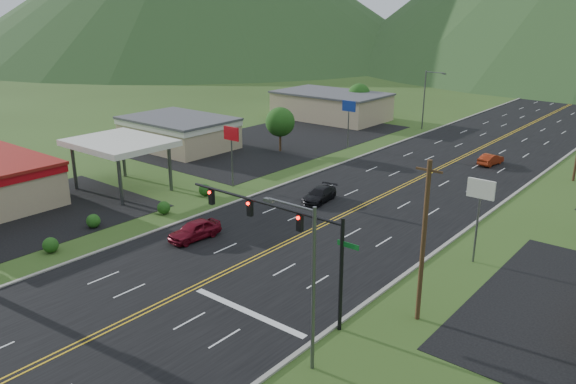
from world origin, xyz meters
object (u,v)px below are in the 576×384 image
Objects in this scene: car_dark_mid at (319,195)px; car_red_far at (491,160)px; traffic_signal at (286,229)px; car_red_near at (195,230)px; streetlight_west at (426,96)px; streetlight_east at (308,277)px; gas_canopy at (120,144)px.

car_dark_mid is 25.26m from car_red_far.
traffic_signal is 14.07m from car_red_near.
car_red_near is 39.33m from car_red_far.
streetlight_west is 1.97× the size of car_red_near.
traffic_signal is at bearing 139.61° from streetlight_east.
streetlight_west reaches higher than gas_canopy.
gas_canopy is (-28.48, 8.00, -0.46)m from traffic_signal.
car_dark_mid is (7.74, -38.25, -4.51)m from streetlight_west.
gas_canopy is at bearing 164.30° from traffic_signal.
car_red_near is (5.39, -52.24, -4.40)m from streetlight_west.
streetlight_west is 1.94× the size of car_dark_mid.
gas_canopy is (-10.32, -48.00, -0.31)m from streetlight_west.
streetlight_east is at bearing -69.14° from streetlight_west.
streetlight_east is 2.23× the size of car_red_far.
car_dark_mid is at bearing 28.36° from gas_canopy.
traffic_signal is 3.24× the size of car_red_far.
traffic_signal is 42.04m from car_red_far.
traffic_signal is 1.46× the size of streetlight_west.
streetlight_west reaches higher than traffic_signal.
streetlight_east is 35.28m from gas_canopy.
car_red_near is at bearing -84.11° from streetlight_west.
streetlight_west is 0.90× the size of gas_canopy.
car_red_far is (26.08, 33.70, -4.21)m from gas_canopy.
traffic_signal is at bearing -15.70° from gas_canopy.
car_red_far is (-7.10, 45.70, -4.51)m from streetlight_east.
streetlight_east is 0.90× the size of gas_canopy.
gas_canopy is at bearing 160.12° from streetlight_east.
traffic_signal is 6.17m from streetlight_east.
streetlight_west is at bearing -34.36° from car_red_far.
streetlight_east is 46.47m from car_red_far.
streetlight_west reaches higher than car_red_near.
car_dark_mid is (2.35, 13.99, -0.11)m from car_red_near.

